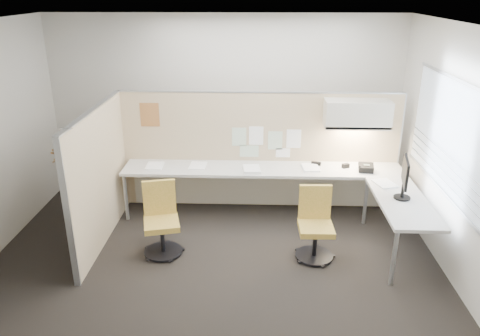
{
  "coord_description": "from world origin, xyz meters",
  "views": [
    {
      "loc": [
        0.5,
        -4.98,
        3.17
      ],
      "look_at": [
        0.29,
        0.8,
        0.91
      ],
      "focal_mm": 35.0,
      "sensor_mm": 36.0,
      "label": 1
    }
  ],
  "objects_px": {
    "chair_right": "(315,226)",
    "phone": "(366,168)",
    "desk": "(286,180)",
    "monitor": "(405,176)",
    "chair_left": "(161,221)"
  },
  "relations": [
    {
      "from": "chair_right",
      "to": "monitor",
      "type": "distance_m",
      "value": 1.23
    },
    {
      "from": "chair_left",
      "to": "chair_right",
      "type": "height_order",
      "value": "chair_left"
    },
    {
      "from": "phone",
      "to": "monitor",
      "type": "bearing_deg",
      "value": -65.64
    },
    {
      "from": "chair_left",
      "to": "chair_right",
      "type": "bearing_deg",
      "value": -14.9
    },
    {
      "from": "desk",
      "to": "chair_left",
      "type": "bearing_deg",
      "value": -149.36
    },
    {
      "from": "monitor",
      "to": "chair_right",
      "type": "bearing_deg",
      "value": 110.03
    },
    {
      "from": "desk",
      "to": "chair_right",
      "type": "xyz_separation_m",
      "value": [
        0.31,
        -0.98,
        -0.19
      ]
    },
    {
      "from": "desk",
      "to": "monitor",
      "type": "distance_m",
      "value": 1.65
    },
    {
      "from": "chair_right",
      "to": "phone",
      "type": "height_order",
      "value": "chair_right"
    },
    {
      "from": "monitor",
      "to": "phone",
      "type": "xyz_separation_m",
      "value": [
        -0.25,
        0.89,
        -0.24
      ]
    },
    {
      "from": "desk",
      "to": "chair_right",
      "type": "bearing_deg",
      "value": -72.4
    },
    {
      "from": "phone",
      "to": "desk",
      "type": "bearing_deg",
      "value": -168.13
    },
    {
      "from": "chair_right",
      "to": "phone",
      "type": "distance_m",
      "value": 1.37
    },
    {
      "from": "desk",
      "to": "chair_left",
      "type": "distance_m",
      "value": 1.87
    },
    {
      "from": "chair_left",
      "to": "phone",
      "type": "xyz_separation_m",
      "value": [
        2.72,
        1.02,
        0.36
      ]
    }
  ]
}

